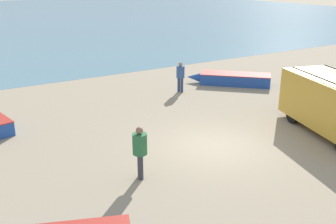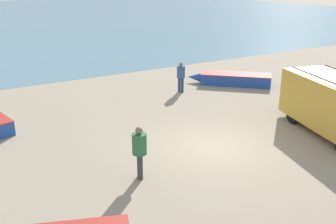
{
  "view_description": "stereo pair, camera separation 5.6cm",
  "coord_description": "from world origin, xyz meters",
  "views": [
    {
      "loc": [
        -8.32,
        -10.46,
        6.04
      ],
      "look_at": [
        -0.94,
        1.74,
        1.0
      ],
      "focal_mm": 42.0,
      "sensor_mm": 36.0,
      "label": 1
    },
    {
      "loc": [
        -8.27,
        -10.49,
        6.04
      ],
      "look_at": [
        -0.94,
        1.74,
        1.0
      ],
      "focal_mm": 42.0,
      "sensor_mm": 36.0,
      "label": 2
    }
  ],
  "objects": [
    {
      "name": "fisherman_1",
      "position": [
        -3.42,
        -0.69,
        1.03
      ],
      "size": [
        0.45,
        0.45,
        1.72
      ],
      "rotation": [
        0.0,
        0.0,
        2.81
      ],
      "color": "#38383D",
      "rests_on": "ground_plane"
    },
    {
      "name": "ground_plane",
      "position": [
        0.0,
        0.0,
        0.0
      ],
      "size": [
        200.0,
        200.0,
        0.0
      ],
      "primitive_type": "plane",
      "color": "gray"
    },
    {
      "name": "fisherman_0",
      "position": [
        2.76,
        6.59,
        0.98
      ],
      "size": [
        0.43,
        0.43,
        1.64
      ],
      "rotation": [
        0.0,
        0.0,
        3.96
      ],
      "color": "navy",
      "rests_on": "ground_plane"
    },
    {
      "name": "fishing_rowboat_0",
      "position": [
        6.15,
        6.39,
        0.32
      ],
      "size": [
        4.11,
        3.94,
        0.64
      ],
      "rotation": [
        0.0,
        0.0,
        2.39
      ],
      "color": "#234CA3",
      "rests_on": "ground_plane"
    }
  ]
}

